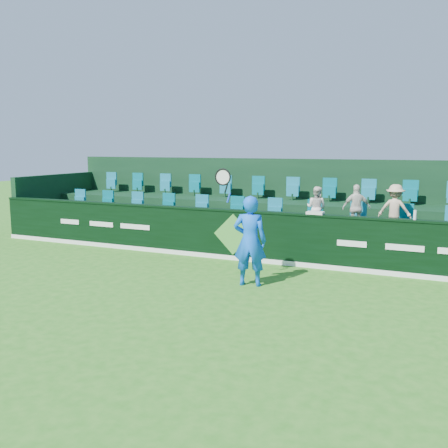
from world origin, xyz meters
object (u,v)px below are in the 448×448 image
at_px(tennis_player, 250,240).
at_px(spectator_middle, 356,208).
at_px(drinks_bottle, 415,215).
at_px(spectator_right, 395,209).
at_px(spectator_left, 316,208).
at_px(towel, 315,213).

height_order(tennis_player, spectator_middle, tennis_player).
bearing_deg(tennis_player, drinks_bottle, 34.23).
height_order(spectator_middle, drinks_bottle, spectator_middle).
xyz_separation_m(spectator_right, drinks_bottle, (0.54, -1.12, 0.03)).
height_order(spectator_right, drinks_bottle, spectator_right).
bearing_deg(drinks_bottle, spectator_right, 115.84).
bearing_deg(spectator_right, tennis_player, 55.29).
xyz_separation_m(tennis_player, spectator_right, (2.66, 3.30, 0.43)).
xyz_separation_m(spectator_left, spectator_middle, (1.06, 0.00, 0.04)).
bearing_deg(drinks_bottle, towel, 180.00).
bearing_deg(towel, drinks_bottle, 0.00).
relative_size(tennis_player, spectator_left, 2.26).
relative_size(spectator_left, towel, 2.80).
bearing_deg(tennis_player, spectator_middle, 62.65).
relative_size(tennis_player, spectator_right, 2.05).
relative_size(spectator_middle, drinks_bottle, 5.55).
bearing_deg(spectator_right, drinks_bottle, 120.01).
distance_m(tennis_player, spectator_left, 3.38).
relative_size(tennis_player, drinks_bottle, 11.67).
bearing_deg(spectator_left, tennis_player, 88.85).
height_order(spectator_right, towel, spectator_right).
relative_size(spectator_left, spectator_middle, 0.93).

